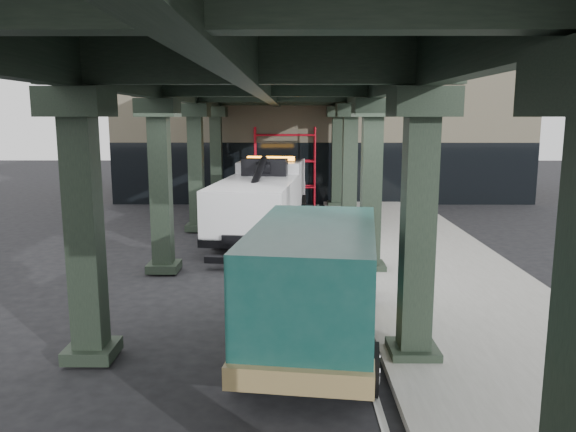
{
  "coord_description": "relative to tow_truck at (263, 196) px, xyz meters",
  "views": [
    {
      "loc": [
        0.33,
        -13.88,
        4.5
      ],
      "look_at": [
        0.23,
        1.93,
        1.7
      ],
      "focal_mm": 35.0,
      "sensor_mm": 36.0,
      "label": 1
    }
  ],
  "objects": [
    {
      "name": "building",
      "position": [
        2.76,
        12.43,
        2.52
      ],
      "size": [
        22.0,
        10.0,
        8.0
      ],
      "primitive_type": "cube",
      "color": "#C6B793",
      "rests_on": "ground"
    },
    {
      "name": "sidewalk",
      "position": [
        5.26,
        -5.57,
        -1.4
      ],
      "size": [
        5.0,
        40.0,
        0.15
      ],
      "primitive_type": "cube",
      "color": "gray",
      "rests_on": "ground"
    },
    {
      "name": "lane_stripe",
      "position": [
        2.46,
        -5.57,
        -1.47
      ],
      "size": [
        0.12,
        38.0,
        0.01
      ],
      "primitive_type": "cube",
      "color": "silver",
      "rests_on": "ground"
    },
    {
      "name": "ground",
      "position": [
        0.76,
        -7.57,
        -1.48
      ],
      "size": [
        90.0,
        90.0,
        0.0
      ],
      "primitive_type": "plane",
      "color": "black",
      "rests_on": "ground"
    },
    {
      "name": "scaffolding",
      "position": [
        0.76,
        7.08,
        0.63
      ],
      "size": [
        3.08,
        0.88,
        4.0
      ],
      "color": "red",
      "rests_on": "ground"
    },
    {
      "name": "towed_van",
      "position": [
        1.56,
        -10.8,
        -0.14
      ],
      "size": [
        3.13,
        6.37,
        2.49
      ],
      "rotation": [
        0.0,
        0.0,
        -0.13
      ],
      "color": "#12413C",
      "rests_on": "ground"
    },
    {
      "name": "viaduct",
      "position": [
        0.36,
        -5.57,
        3.98
      ],
      "size": [
        7.4,
        32.0,
        6.4
      ],
      "color": "black",
      "rests_on": "ground"
    },
    {
      "name": "tow_truck",
      "position": [
        0.0,
        0.0,
        0.0
      ],
      "size": [
        3.56,
        9.45,
        3.03
      ],
      "rotation": [
        0.0,
        0.0,
        -0.11
      ],
      "color": "black",
      "rests_on": "ground"
    }
  ]
}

